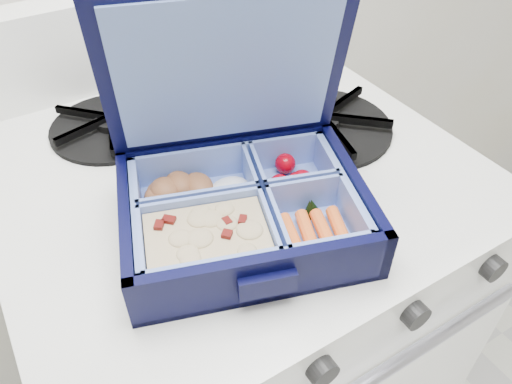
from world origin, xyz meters
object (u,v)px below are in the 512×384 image
burner_grate (322,120)px  bento_box (244,211)px  stove (233,339)px  fork (251,146)px

burner_grate → bento_box: bearing=-149.0°
bento_box → burner_grate: 0.22m
stove → bento_box: 0.47m
bento_box → fork: size_ratio=1.44×
burner_grate → fork: burner_grate is taller
stove → burner_grate: size_ratio=4.47×
bento_box → fork: 0.15m
bento_box → fork: bearing=74.3°
bento_box → burner_grate: size_ratio=1.29×
fork → stove: bearing=-167.1°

